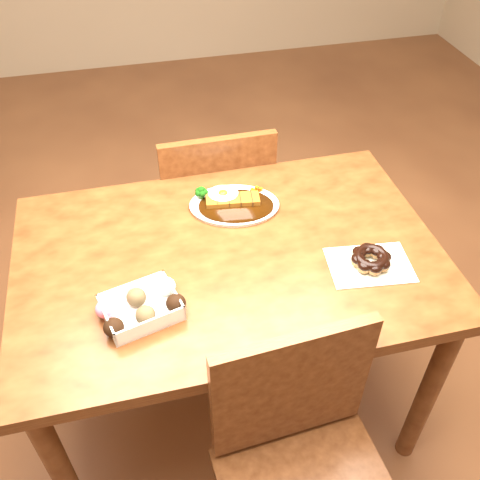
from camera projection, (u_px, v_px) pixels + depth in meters
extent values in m
plane|color=brown|center=(232.00, 396.00, 2.02)|extent=(6.00, 6.00, 0.00)
cube|color=#441F0D|center=(229.00, 258.00, 1.53)|extent=(1.20, 0.80, 0.04)
cylinder|color=#441F0D|center=(64.00, 476.00, 1.44)|extent=(0.06, 0.06, 0.71)
cylinder|color=#441F0D|center=(428.00, 393.00, 1.63)|extent=(0.06, 0.06, 0.71)
cylinder|color=#441F0D|center=(64.00, 293.00, 1.93)|extent=(0.06, 0.06, 0.71)
cylinder|color=#441F0D|center=(345.00, 245.00, 2.11)|extent=(0.06, 0.06, 0.71)
cube|color=#441F0D|center=(211.00, 208.00, 2.17)|extent=(0.42, 0.42, 0.04)
cylinder|color=#441F0D|center=(241.00, 218.00, 2.47)|extent=(0.04, 0.04, 0.41)
cylinder|color=#441F0D|center=(168.00, 229.00, 2.41)|extent=(0.04, 0.04, 0.41)
cylinder|color=#441F0D|center=(261.00, 269.00, 2.23)|extent=(0.04, 0.04, 0.41)
cylinder|color=#441F0D|center=(180.00, 283.00, 2.17)|extent=(0.04, 0.04, 0.41)
cube|color=#441F0D|center=(219.00, 188.00, 1.87)|extent=(0.40, 0.03, 0.40)
cylinder|color=#441F0D|center=(336.00, 463.00, 1.62)|extent=(0.04, 0.04, 0.41)
cube|color=#441F0D|center=(291.00, 388.00, 1.28)|extent=(0.40, 0.06, 0.40)
ellipsoid|color=white|center=(234.00, 205.00, 1.66)|extent=(0.31, 0.25, 0.01)
ellipsoid|color=black|center=(236.00, 206.00, 1.64)|extent=(0.26, 0.20, 0.01)
cube|color=#6B380C|center=(233.00, 200.00, 1.65)|extent=(0.17, 0.08, 0.02)
ellipsoid|color=white|center=(223.00, 193.00, 1.66)|extent=(0.11, 0.10, 0.01)
ellipsoid|color=#FFB214|center=(223.00, 193.00, 1.66)|extent=(0.03, 0.03, 0.02)
cube|color=white|center=(141.00, 307.00, 1.33)|extent=(0.21, 0.18, 0.05)
ellipsoid|color=black|center=(114.00, 327.00, 1.28)|extent=(0.05, 0.05, 0.05)
ellipsoid|color=black|center=(145.00, 315.00, 1.31)|extent=(0.05, 0.05, 0.05)
ellipsoid|color=black|center=(176.00, 303.00, 1.34)|extent=(0.05, 0.05, 0.05)
ellipsoid|color=pink|center=(105.00, 309.00, 1.32)|extent=(0.05, 0.05, 0.05)
ellipsoid|color=black|center=(136.00, 297.00, 1.35)|extent=(0.05, 0.05, 0.05)
ellipsoid|color=beige|center=(166.00, 286.00, 1.38)|extent=(0.05, 0.05, 0.05)
cube|color=silver|center=(370.00, 265.00, 1.48)|extent=(0.24, 0.18, 0.00)
torus|color=olive|center=(371.00, 260.00, 1.46)|extent=(0.12, 0.12, 0.04)
torus|color=black|center=(371.00, 257.00, 1.45)|extent=(0.11, 0.11, 0.03)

